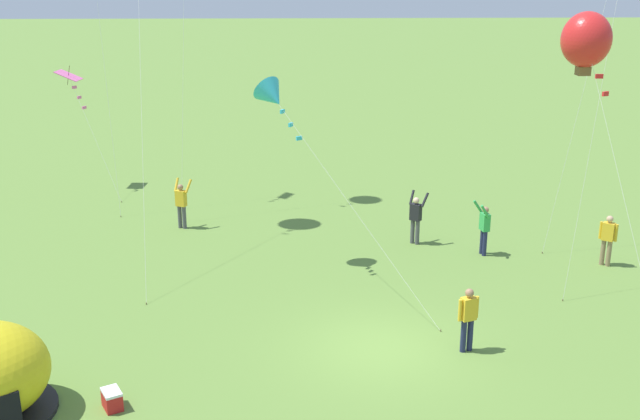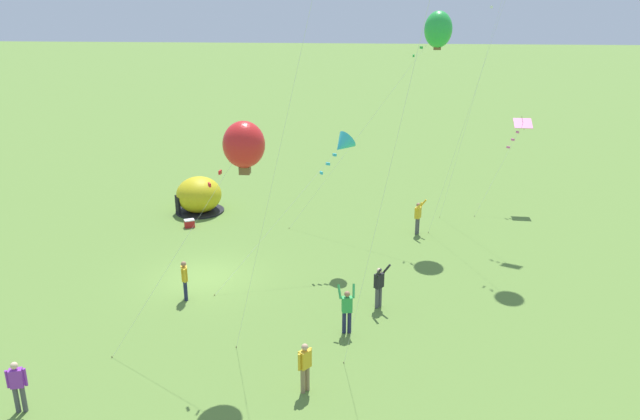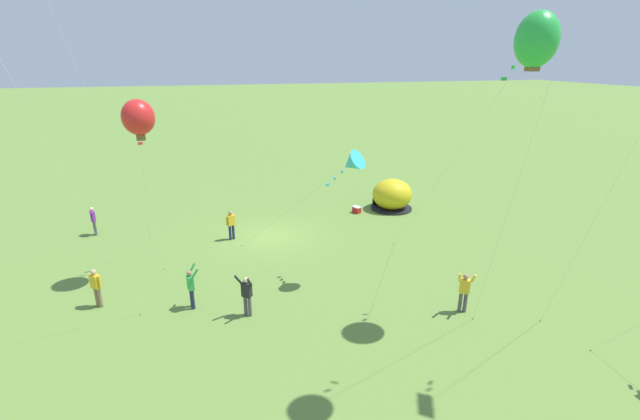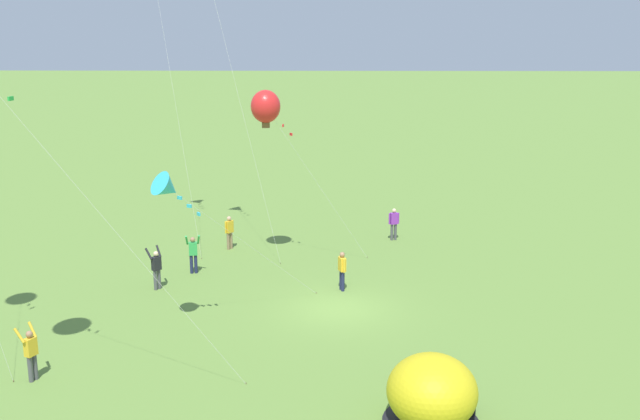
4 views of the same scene
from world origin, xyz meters
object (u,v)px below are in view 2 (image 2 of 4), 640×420
Objects in this scene: cooler_box at (189,223)px; person_with_toddler at (379,285)px; person_strolling at (17,384)px; person_flying_kite at (418,216)px; kite_pink at (521,126)px; kite_red at (244,145)px; person_arms_raised at (347,309)px; popup_tent at (199,195)px; kite_cyan at (342,145)px; kite_green at (438,30)px; person_far_back at (305,365)px; person_near_tent at (185,278)px.

person_with_toddler is at bearing 50.59° from cooler_box.
person_strolling reaches higher than cooler_box.
kite_pink is at bearing 131.52° from person_flying_kite.
person_strolling is at bearing -57.49° from kite_red.
person_arms_raised is 11.12m from person_strolling.
popup_tent is 0.45× the size of kite_cyan.
person_strolling is 13.29m from person_with_toddler.
person_arms_raised is at bearing -18.22° from kite_green.
kite_pink reaches higher than person_far_back.
kite_pink is at bearing 132.03° from kite_cyan.
person_arms_raised is 0.23× the size of kite_red.
person_near_tent is 0.15× the size of kite_green.
kite_cyan is (4.67, -4.46, -4.84)m from kite_green.
person_with_toddler is at bearing -15.52° from kite_green.
kite_red reaches higher than popup_tent.
kite_red is (12.13, 5.78, 7.27)m from cooler_box.
person_strolling is 0.21× the size of kite_red.
person_with_toddler reaches higher than person_near_tent.
person_near_tent is at bearing -136.47° from person_far_back.
popup_tent is at bearing -81.22° from kite_pink.
kite_cyan is at bearing 128.50° from person_near_tent.
person_far_back reaches higher than cooler_box.
person_arms_raised is at bearing 163.10° from person_far_back.
kite_cyan reaches higher than person_with_toddler.
person_flying_kite is 9.00m from kite_pink.
person_far_back is at bearing -16.90° from person_arms_raised.
person_strolling is 23.90m from kite_green.
person_flying_kite is at bearing -28.45° from kite_green.
kite_green is at bearing 164.48° from person_with_toddler.
cooler_box is at bearing 3.02° from popup_tent.
popup_tent reaches higher than person_far_back.
popup_tent is 16.20m from kite_green.
kite_red is at bearing -136.42° from person_far_back.
cooler_box is 0.10× the size of kite_cyan.
kite_green is at bearing 136.29° from kite_cyan.
person_near_tent and person_strolling have the same top height.
cooler_box is at bearing -129.41° from person_with_toddler.
person_far_back is (16.99, 8.07, -0.03)m from popup_tent.
kite_red is 21.86m from kite_pink.
person_strolling is (16.23, -12.91, -0.03)m from person_flying_kite.
kite_pink reaches higher than cooler_box.
kite_cyan is (3.52, 8.49, 5.37)m from cooler_box.
person_strolling is at bearing -78.24° from person_far_back.
person_near_tent is 8.27m from kite_red.
cooler_box is 0.12× the size of kite_pink.
person_far_back is 11.83m from kite_cyan.
popup_tent reaches higher than person_arms_raised.
person_arms_raised is at bearing -29.22° from person_with_toddler.
cooler_box is at bearing -89.67° from person_flying_kite.
person_far_back is (14.47, -4.44, -0.03)m from person_flying_kite.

